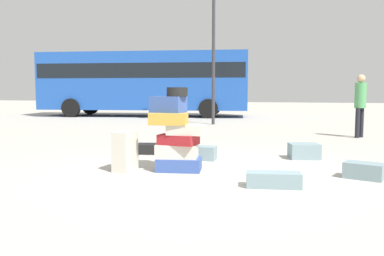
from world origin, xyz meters
TOP-DOWN VIEW (x-y plane):
  - ground_plane at (0.00, 0.00)m, footprint 80.00×80.00m
  - suitcase_tower at (-0.41, 0.18)m, footprint 0.90×0.60m
  - suitcase_slate_left_side at (1.17, -0.54)m, footprint 0.75×0.39m
  - suitcase_black_white_trunk at (-1.37, 1.74)m, footprint 0.76×0.51m
  - suitcase_cream_upright_blue at (-1.19, -0.06)m, footprint 0.30×0.42m
  - suitcase_slate_foreground_near at (-0.39, 1.27)m, footprint 0.79×0.31m
  - suitcase_slate_behind_tower at (1.57, 1.90)m, footprint 0.62×0.54m
  - suitcase_slate_right_side at (2.40, 0.33)m, footprint 0.61×0.49m
  - person_bearded_onlooker at (3.04, 5.85)m, footprint 0.30×0.30m
  - parked_bus at (-6.16, 13.09)m, footprint 10.55×3.92m
  - lamp_post at (-1.73, 9.07)m, footprint 0.36×0.36m

SIDE VIEW (x-z plane):
  - ground_plane at x=0.00m, z-range 0.00..0.00m
  - suitcase_black_white_trunk at x=-1.37m, z-range 0.00..0.19m
  - suitcase_slate_left_side at x=1.17m, z-range 0.00..0.20m
  - suitcase_slate_right_side at x=2.40m, z-range 0.00..0.23m
  - suitcase_slate_foreground_near at x=-0.39m, z-range 0.00..0.25m
  - suitcase_slate_behind_tower at x=1.57m, z-range 0.00..0.28m
  - suitcase_cream_upright_blue at x=-1.19m, z-range 0.00..0.63m
  - suitcase_tower at x=-0.41m, z-range -0.10..1.23m
  - person_bearded_onlooker at x=3.04m, z-range 0.16..1.87m
  - parked_bus at x=-6.16m, z-range 0.26..3.41m
  - lamp_post at x=-1.73m, z-range 0.97..7.66m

